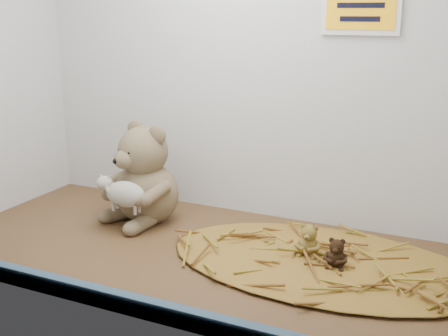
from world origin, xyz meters
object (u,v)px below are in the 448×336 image
at_px(mini_teddy_tan, 309,238).
at_px(mini_teddy_brown, 337,251).
at_px(main_teddy, 146,172).
at_px(toy_lamb, 126,194).

xyz_separation_m(mini_teddy_tan, mini_teddy_brown, (0.07, -0.03, -0.00)).
xyz_separation_m(main_teddy, mini_teddy_tan, (0.46, -0.06, -0.08)).
bearing_deg(mini_teddy_tan, toy_lamb, -176.86).
distance_m(main_teddy, mini_teddy_tan, 0.47).
height_order(main_teddy, mini_teddy_tan, main_teddy).
bearing_deg(toy_lamb, main_teddy, 90.00).
height_order(toy_lamb, mini_teddy_brown, toy_lamb).
xyz_separation_m(main_teddy, mini_teddy_brown, (0.53, -0.09, -0.09)).
relative_size(toy_lamb, mini_teddy_brown, 2.16).
distance_m(main_teddy, mini_teddy_brown, 0.54).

